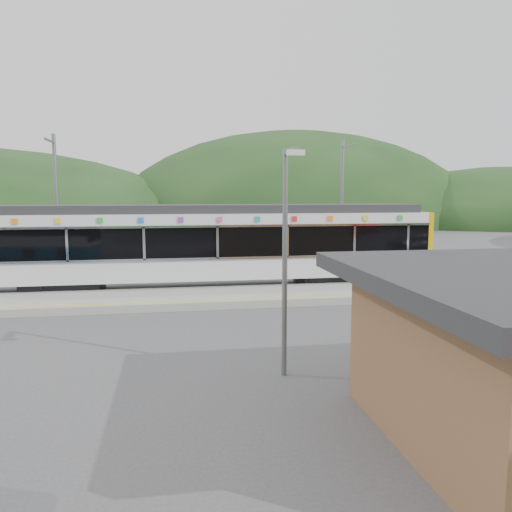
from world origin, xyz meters
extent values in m
plane|color=#4C4C4F|center=(0.00, 0.00, 0.00)|extent=(120.00, 120.00, 0.00)
ellipsoid|color=#1E3D19|center=(16.00, 54.00, 0.00)|extent=(52.00, 39.00, 26.00)
ellipsoid|color=#1E3D19|center=(45.00, 48.00, 0.00)|extent=(44.00, 33.00, 16.00)
cube|color=#9E9E99|center=(0.00, 3.30, 0.15)|extent=(26.00, 3.20, 0.30)
cube|color=yellow|center=(0.00, 2.00, 0.30)|extent=(26.00, 0.10, 0.01)
cube|color=black|center=(-6.30, 6.00, 0.30)|extent=(3.20, 2.20, 0.56)
cube|color=black|center=(5.70, 6.00, 0.30)|extent=(3.20, 2.20, 0.56)
cube|color=silver|center=(-0.30, 6.00, 1.04)|extent=(20.00, 2.90, 0.92)
cube|color=black|center=(-0.30, 6.00, 2.23)|extent=(20.00, 2.96, 1.45)
cube|color=silver|center=(-0.30, 4.50, 1.55)|extent=(20.00, 0.05, 0.10)
cube|color=silver|center=(-0.30, 4.50, 2.90)|extent=(20.00, 0.05, 0.10)
cube|color=silver|center=(-0.30, 6.00, 3.17)|extent=(20.00, 2.90, 0.45)
cube|color=#2D2D30|center=(-0.30, 6.00, 3.58)|extent=(19.40, 2.50, 0.36)
cube|color=#DEA70B|center=(9.82, 6.00, 1.90)|extent=(0.24, 2.92, 3.00)
cube|color=silver|center=(-5.80, 4.50, 2.23)|extent=(0.10, 0.05, 1.35)
cube|color=silver|center=(-2.80, 4.50, 2.23)|extent=(0.10, 0.05, 1.35)
cube|color=silver|center=(0.20, 4.50, 2.23)|extent=(0.10, 0.05, 1.35)
cube|color=silver|center=(3.20, 4.50, 2.23)|extent=(0.10, 0.05, 1.35)
cube|color=silver|center=(6.20, 4.50, 2.23)|extent=(0.10, 0.05, 1.35)
cube|color=silver|center=(8.70, 4.50, 2.23)|extent=(0.10, 0.05, 1.35)
cube|color=orange|center=(-7.70, 4.51, 3.18)|extent=(0.22, 0.04, 0.22)
cube|color=yellow|center=(-6.10, 4.51, 3.18)|extent=(0.22, 0.04, 0.22)
cube|color=green|center=(-4.50, 4.51, 3.18)|extent=(0.22, 0.04, 0.22)
cube|color=blue|center=(-2.90, 4.51, 3.18)|extent=(0.22, 0.04, 0.22)
cube|color=purple|center=(-1.30, 4.51, 3.18)|extent=(0.22, 0.04, 0.22)
cube|color=#E54C8C|center=(0.30, 4.51, 3.18)|extent=(0.22, 0.04, 0.22)
cube|color=#19A5A5|center=(1.90, 4.51, 3.18)|extent=(0.22, 0.04, 0.22)
cube|color=red|center=(3.50, 4.51, 3.18)|extent=(0.22, 0.04, 0.22)
cube|color=orange|center=(5.10, 4.51, 3.18)|extent=(0.22, 0.04, 0.22)
cube|color=yellow|center=(6.70, 4.51, 3.18)|extent=(0.22, 0.04, 0.22)
cube|color=green|center=(8.30, 4.51, 3.18)|extent=(0.22, 0.04, 0.22)
cylinder|color=slate|center=(-7.00, 8.60, 3.50)|extent=(0.18, 0.18, 7.00)
cube|color=slate|center=(-7.00, 7.80, 6.60)|extent=(0.08, 1.80, 0.08)
cylinder|color=slate|center=(7.00, 8.60, 3.50)|extent=(0.18, 0.18, 7.00)
cube|color=slate|center=(7.00, 7.80, 6.60)|extent=(0.08, 1.80, 0.08)
cylinder|color=slate|center=(0.88, -5.14, 2.63)|extent=(0.12, 0.12, 5.25)
cube|color=slate|center=(0.88, -5.53, 5.16)|extent=(0.16, 0.88, 0.12)
cube|color=silver|center=(0.88, -5.93, 5.09)|extent=(0.36, 0.20, 0.12)
camera|label=1|loc=(-1.64, -16.19, 4.25)|focal=35.00mm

